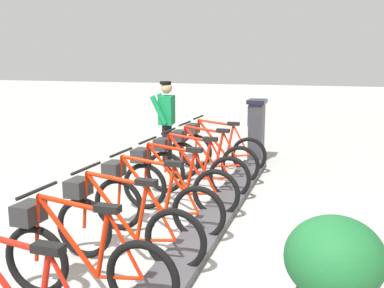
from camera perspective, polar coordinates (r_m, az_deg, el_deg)
The scene contains 12 objects.
ground_plane at distance 5.44m, azimuth 0.47°, elevation -12.54°, with size 60.00×60.00×0.00m, color #ADACA7.
dock_rail_base at distance 5.42m, azimuth 0.47°, elevation -12.05°, with size 0.44×8.41×0.10m, color #47474C.
payment_kiosk at distance 9.59m, azimuth 7.89°, elevation 1.77°, with size 0.36×0.52×1.28m.
bike_docked_0 at distance 8.81m, azimuth 3.19°, elevation -0.51°, with size 1.72×0.54×1.02m.
bike_docked_1 at distance 8.01m, azimuth 1.76°, elevation -1.65°, with size 1.72×0.54×1.02m.
bike_docked_2 at distance 7.22m, azimuth 0.00°, elevation -3.03°, with size 1.72×0.54×1.02m.
bike_docked_3 at distance 6.44m, azimuth -2.18°, elevation -4.75°, with size 1.72×0.54×1.02m.
bike_docked_4 at distance 5.68m, azimuth -4.98°, elevation -6.93°, with size 1.72×0.54×1.02m.
bike_docked_5 at distance 4.95m, azimuth -8.65°, elevation -9.73°, with size 1.72×0.54×1.02m.
bike_docked_6 at distance 4.26m, azimuth -13.65°, elevation -13.41°, with size 1.72×0.54×1.02m.
worker_near_rack at distance 9.19m, azimuth -3.16°, elevation 2.99°, with size 0.49×0.66×1.66m.
planter_bush at distance 3.82m, azimuth 16.96°, elevation -14.69°, with size 0.76×0.76×0.97m.
Camera 1 is at (-1.41, 4.79, 2.16)m, focal length 43.50 mm.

